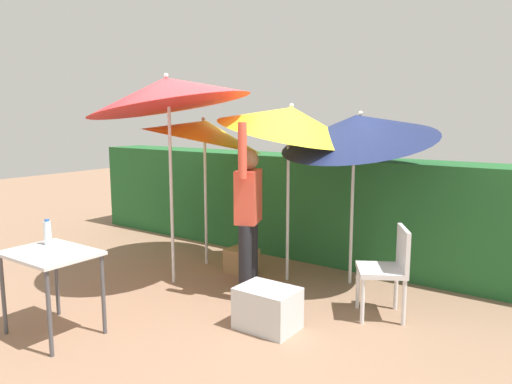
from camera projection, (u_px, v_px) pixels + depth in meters
name	position (u px, v px, depth m)	size (l,w,h in m)	color
ground_plane	(240.00, 294.00, 5.31)	(24.00, 24.00, 0.00)	#937056
hedge_row	(318.00, 207.00, 6.63)	(8.00, 0.70, 1.40)	#23602D
umbrella_rainbow	(290.00, 120.00, 5.50)	(1.68, 1.65, 2.22)	silver
umbrella_orange	(357.00, 129.00, 5.36)	(1.78, 1.78, 2.18)	silver
umbrella_yellow	(204.00, 131.00, 6.15)	(1.63, 1.59, 2.12)	silver
umbrella_navy	(168.00, 92.00, 5.32)	(1.86, 1.83, 2.56)	silver
person_vendor	(248.00, 212.00, 5.11)	(0.34, 0.54, 1.88)	black
chair_plastic	(389.00, 266.00, 4.64)	(0.60, 0.60, 0.89)	silver
cooler_box	(267.00, 308.00, 4.42)	(0.54, 0.40, 0.39)	silver
crate_cardboard	(242.00, 261.00, 6.01)	(0.37, 0.29, 0.30)	#9E7A4C
folding_table	(51.00, 262.00, 4.24)	(0.80, 0.60, 0.76)	#4C4C51
bottle_water	(48.00, 233.00, 4.44)	(0.07, 0.07, 0.24)	silver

